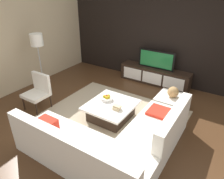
# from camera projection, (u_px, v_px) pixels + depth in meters

# --- Properties ---
(ground_plane) EXTENTS (14.00, 14.00, 0.00)m
(ground_plane) POSITION_uv_depth(u_px,v_px,m) (112.00, 121.00, 4.78)
(ground_plane) COLOR #4C301C
(feature_wall_back) EXTENTS (6.40, 0.12, 2.80)m
(feature_wall_back) POSITION_uv_depth(u_px,v_px,m) (162.00, 36.00, 6.15)
(feature_wall_back) COLOR black
(feature_wall_back) RESTS_ON ground
(side_wall_left) EXTENTS (0.12, 5.20, 2.80)m
(side_wall_left) POSITION_uv_depth(u_px,v_px,m) (19.00, 39.00, 5.83)
(side_wall_left) COLOR #C6B28E
(side_wall_left) RESTS_ON ground
(area_rug) EXTENTS (3.08, 2.80, 0.01)m
(area_rug) POSITION_uv_depth(u_px,v_px,m) (109.00, 120.00, 4.83)
(area_rug) COLOR tan
(area_rug) RESTS_ON ground
(media_console) EXTENTS (2.14, 0.45, 0.50)m
(media_console) POSITION_uv_depth(u_px,v_px,m) (155.00, 76.00, 6.45)
(media_console) COLOR black
(media_console) RESTS_ON ground
(television) EXTENTS (1.11, 0.06, 0.55)m
(television) POSITION_uv_depth(u_px,v_px,m) (156.00, 60.00, 6.21)
(television) COLOR black
(television) RESTS_ON media_console
(sectional_couch) EXTENTS (2.53, 2.42, 0.82)m
(sectional_couch) POSITION_uv_depth(u_px,v_px,m) (112.00, 143.00, 3.75)
(sectional_couch) COLOR white
(sectional_couch) RESTS_ON ground
(coffee_table) EXTENTS (1.00, 1.07, 0.38)m
(coffee_table) POSITION_uv_depth(u_px,v_px,m) (111.00, 111.00, 4.81)
(coffee_table) COLOR black
(coffee_table) RESTS_ON ground
(accent_chair_near) EXTENTS (0.56, 0.52, 0.87)m
(accent_chair_near) POSITION_uv_depth(u_px,v_px,m) (38.00, 89.00, 5.13)
(accent_chair_near) COLOR black
(accent_chair_near) RESTS_ON ground
(floor_lamp) EXTENTS (0.34, 0.34, 1.62)m
(floor_lamp) POSITION_uv_depth(u_px,v_px,m) (37.00, 43.00, 5.58)
(floor_lamp) COLOR #A5A5AA
(floor_lamp) RESTS_ON ground
(ottoman) EXTENTS (0.70, 0.70, 0.40)m
(ottoman) POSITION_uv_depth(u_px,v_px,m) (171.00, 104.00, 5.07)
(ottoman) COLOR white
(ottoman) RESTS_ON ground
(fruit_bowl) EXTENTS (0.28, 0.28, 0.13)m
(fruit_bowl) POSITION_uv_depth(u_px,v_px,m) (107.00, 98.00, 4.87)
(fruit_bowl) COLOR silver
(fruit_bowl) RESTS_ON coffee_table
(decorative_ball) EXTENTS (0.26, 0.26, 0.26)m
(decorative_ball) POSITION_uv_depth(u_px,v_px,m) (173.00, 92.00, 4.92)
(decorative_ball) COLOR #AD8451
(decorative_ball) RESTS_ON ottoman
(book_stack) EXTENTS (0.17, 0.14, 0.09)m
(book_stack) POSITION_uv_depth(u_px,v_px,m) (117.00, 107.00, 4.51)
(book_stack) COLOR #CCB78C
(book_stack) RESTS_ON coffee_table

